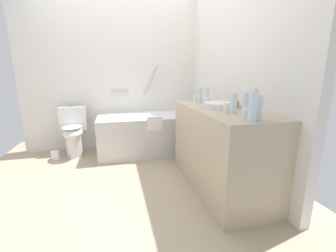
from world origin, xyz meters
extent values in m
plane|color=tan|center=(0.00, 0.00, 0.00)|extent=(3.60, 3.60, 0.00)
cube|color=silver|center=(0.00, 1.22, 1.21)|extent=(3.00, 0.10, 2.43)
cube|color=silver|center=(1.35, 0.00, 1.21)|extent=(0.10, 2.73, 2.43)
cube|color=silver|center=(0.44, 0.78, 0.30)|extent=(1.62, 0.77, 0.60)
cube|color=white|center=(0.44, 0.78, 0.56)|extent=(1.32, 0.56, 0.09)
cylinder|color=silver|center=(1.07, 0.78, 0.64)|extent=(0.09, 0.03, 0.03)
cylinder|color=silver|center=(0.52, 1.14, 1.13)|extent=(0.26, 0.03, 0.48)
cylinder|color=silver|center=(0.00, 1.14, 0.94)|extent=(0.29, 0.03, 0.03)
cube|color=white|center=(0.45, 0.40, 0.55)|extent=(0.22, 0.03, 0.20)
cylinder|color=white|center=(-0.72, 0.82, 0.19)|extent=(0.22, 0.22, 0.38)
ellipsoid|color=white|center=(-0.72, 0.78, 0.38)|extent=(0.30, 0.38, 0.16)
ellipsoid|color=white|center=(-0.72, 0.78, 0.47)|extent=(0.29, 0.36, 0.02)
cube|color=white|center=(-0.73, 1.00, 0.56)|extent=(0.40, 0.18, 0.36)
cylinder|color=#A0A0A5|center=(-0.73, 1.00, 0.75)|extent=(0.03, 0.03, 0.01)
cube|color=tan|center=(1.00, -0.52, 0.44)|extent=(0.60, 1.45, 0.88)
cylinder|color=white|center=(0.99, -0.47, 0.91)|extent=(0.35, 0.35, 0.06)
cylinder|color=#ABABB0|center=(1.21, -0.47, 0.91)|extent=(0.02, 0.02, 0.06)
cylinder|color=#ABABB0|center=(1.16, -0.47, 0.94)|extent=(0.10, 0.02, 0.02)
cylinder|color=#ABABB0|center=(1.21, -0.53, 0.90)|extent=(0.03, 0.03, 0.04)
cylinder|color=#ABABB0|center=(1.21, -0.41, 0.90)|extent=(0.03, 0.03, 0.04)
cylinder|color=silver|center=(0.98, -0.14, 0.97)|extent=(0.07, 0.07, 0.19)
cylinder|color=white|center=(0.98, -0.14, 1.08)|extent=(0.04, 0.04, 0.02)
cylinder|color=silver|center=(1.01, -1.10, 0.97)|extent=(0.07, 0.07, 0.18)
cylinder|color=white|center=(1.01, -1.10, 1.07)|extent=(0.04, 0.04, 0.02)
cylinder|color=silver|center=(0.95, -0.01, 0.97)|extent=(0.06, 0.06, 0.18)
cylinder|color=white|center=(0.95, -0.01, 1.07)|extent=(0.03, 0.03, 0.02)
cylinder|color=silver|center=(1.00, -0.93, 0.97)|extent=(0.06, 0.06, 0.19)
cylinder|color=white|center=(1.00, -0.93, 1.08)|extent=(0.03, 0.03, 0.02)
cylinder|color=silver|center=(0.96, -0.80, 0.97)|extent=(0.06, 0.06, 0.17)
cylinder|color=white|center=(0.96, -0.80, 1.06)|extent=(0.03, 0.03, 0.02)
cylinder|color=silver|center=(0.93, -1.15, 1.00)|extent=(0.07, 0.07, 0.24)
cylinder|color=white|center=(0.93, -1.15, 1.13)|extent=(0.04, 0.04, 0.02)
cylinder|color=white|center=(0.95, -0.71, 0.92)|extent=(0.07, 0.07, 0.09)
cylinder|color=white|center=(0.96, -1.01, 0.92)|extent=(0.06, 0.06, 0.08)
cylinder|color=white|center=(0.96, -0.22, 0.92)|extent=(0.08, 0.08, 0.09)
cylinder|color=white|center=(0.94, 0.11, 0.92)|extent=(0.07, 0.07, 0.08)
cylinder|color=white|center=(-0.98, 0.76, 0.06)|extent=(0.11, 0.11, 0.12)
camera|label=1|loc=(-0.09, -2.62, 1.24)|focal=23.73mm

